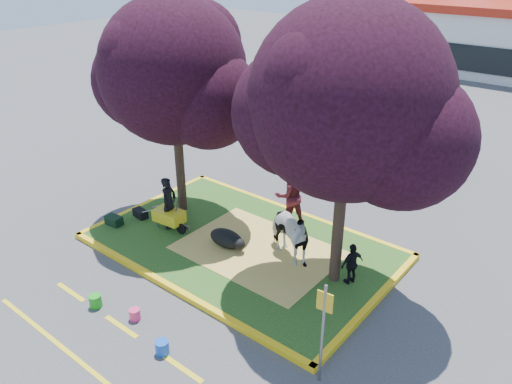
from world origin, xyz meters
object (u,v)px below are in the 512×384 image
Objects in this scene: wheelbarrow at (169,216)px; car_black at (266,112)px; calf at (226,238)px; cow at (287,233)px; car_silver at (315,136)px; handler at (169,203)px; bucket_green at (95,301)px; bucket_blue at (162,347)px; bucket_pink at (135,314)px; sign_post at (323,324)px.

wheelbarrow is 10.70m from car_black.
calf is 0.31× the size of car_black.
calf is (-1.68, -0.52, -0.55)m from cow.
car_black is at bearing 60.32° from cow.
car_silver is at bearing 94.25° from calf.
handler is at bearing 95.50° from car_silver.
bucket_blue is at bearing -0.73° from bucket_green.
bucket_blue is at bearing -50.17° from wheelbarrow.
calf reaches higher than bucket_pink.
bucket_green is at bearing 179.27° from bucket_blue.
bucket_pink is (2.31, -3.24, -0.81)m from handler.
handler is 5.09× the size of bucket_blue.
handler is 0.41× the size of car_silver.
cow is 0.47× the size of car_silver.
bucket_pink is 14.49m from car_black.
car_black reaches higher than bucket_blue.
handler reaches higher than car_black.
calf is 0.47× the size of sign_post.
handler is at bearing 175.87° from calf.
bucket_green is at bearing 101.03° from car_silver.
bucket_green is 1.15× the size of bucket_pink.
calf is at bearing 147.27° from sign_post.
bucket_pink is (2.24, -3.14, -0.43)m from wheelbarrow.
bucket_blue is 12.36m from car_silver.
bucket_blue is 15.38m from car_black.
car_black is (-6.29, 13.05, 0.45)m from bucket_pink.
handler reaches higher than cow.
handler is 0.69× the size of sign_post.
car_silver is (-0.28, 8.28, 0.08)m from wheelbarrow.
cow is 1.16× the size of handler.
handler is 3.82m from bucket_green.
sign_post is at bearing 127.43° from car_silver.
sign_post is at bearing 14.96° from bucket_green.
handler reaches higher than bucket_pink.
bucket_blue is 0.08× the size of car_silver.
wheelbarrow reaches higher than bucket_blue.
calf is 5.23m from sign_post.
bucket_pink is at bearing -88.65° from car_black.
bucket_blue is at bearing -84.81° from car_black.
cow is at bearing 129.56° from sign_post.
wheelbarrow is 0.41× the size of car_silver.
wheelbarrow is at bearing 157.41° from sign_post.
bucket_green is 14.33m from car_black.
bucket_blue is at bearing 112.06° from car_silver.
bucket_blue is (3.61, -3.56, -0.79)m from handler.
bucket_pink is at bearing -96.32° from calf.
cow is 4.10m from sign_post.
wheelbarrow is at bearing -156.89° from handler.
bucket_green is at bearing -93.08° from car_black.
car_black is (-5.99, 9.56, 0.21)m from calf.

